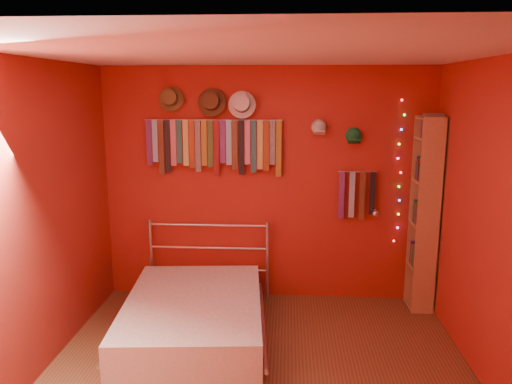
% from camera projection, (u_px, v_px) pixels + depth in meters
% --- Properties ---
extents(back_wall, '(3.50, 0.02, 2.50)m').
position_uv_depth(back_wall, '(267.00, 185.00, 5.34)').
color(back_wall, maroon).
rests_on(back_wall, ground).
extents(right_wall, '(0.02, 3.50, 2.50)m').
position_uv_depth(right_wall, '(504.00, 235.00, 3.52)').
color(right_wall, maroon).
rests_on(right_wall, ground).
extents(left_wall, '(0.02, 3.50, 2.50)m').
position_uv_depth(left_wall, '(24.00, 226.00, 3.74)').
color(left_wall, maroon).
rests_on(left_wall, ground).
extents(ceiling, '(3.50, 3.50, 0.02)m').
position_uv_depth(ceiling, '(257.00, 53.00, 3.38)').
color(ceiling, white).
rests_on(ceiling, back_wall).
extents(tie_rack, '(1.45, 0.03, 0.59)m').
position_uv_depth(tie_rack, '(214.00, 144.00, 5.22)').
color(tie_rack, silver).
rests_on(tie_rack, back_wall).
extents(small_tie_rack, '(0.40, 0.03, 0.52)m').
position_uv_depth(small_tie_rack, '(357.00, 193.00, 5.23)').
color(small_tie_rack, silver).
rests_on(small_tie_rack, back_wall).
extents(fedora_olive, '(0.26, 0.14, 0.26)m').
position_uv_depth(fedora_olive, '(170.00, 98.00, 5.12)').
color(fedora_olive, brown).
rests_on(fedora_olive, back_wall).
extents(fedora_brown, '(0.29, 0.16, 0.29)m').
position_uv_depth(fedora_brown, '(211.00, 102.00, 5.10)').
color(fedora_brown, '#4F331C').
rests_on(fedora_brown, back_wall).
extents(fedora_white, '(0.28, 0.15, 0.28)m').
position_uv_depth(fedora_white, '(242.00, 104.00, 5.09)').
color(fedora_white, silver).
rests_on(fedora_white, back_wall).
extents(cap_white, '(0.17, 0.21, 0.17)m').
position_uv_depth(cap_white, '(319.00, 127.00, 5.13)').
color(cap_white, silver).
rests_on(cap_white, back_wall).
extents(cap_green, '(0.17, 0.21, 0.17)m').
position_uv_depth(cap_green, '(353.00, 136.00, 5.12)').
color(cap_green, '#176B2F').
rests_on(cap_green, back_wall).
extents(fairy_lights, '(0.06, 0.02, 1.51)m').
position_uv_depth(fairy_lights, '(399.00, 173.00, 5.18)').
color(fairy_lights, '#FF3333').
rests_on(fairy_lights, back_wall).
extents(reading_lamp, '(0.07, 0.29, 0.09)m').
position_uv_depth(reading_lamp, '(375.00, 213.00, 5.10)').
color(reading_lamp, silver).
rests_on(reading_lamp, back_wall).
extents(bookshelf, '(0.25, 0.34, 2.00)m').
position_uv_depth(bookshelf, '(429.00, 214.00, 5.07)').
color(bookshelf, '#976544').
rests_on(bookshelf, ground).
extents(bed, '(1.45, 1.85, 0.87)m').
position_uv_depth(bed, '(194.00, 316.00, 4.60)').
color(bed, silver).
rests_on(bed, ground).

